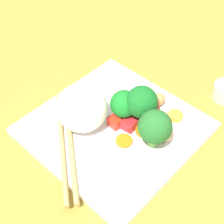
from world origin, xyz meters
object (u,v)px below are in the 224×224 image
object	(u,v)px
broccoli_floret_1	(142,102)
chopstick_pair	(66,142)
carrot_slice_3	(146,101)
square_plate	(114,128)
rice_mound	(82,108)

from	to	relation	value
broccoli_floret_1	chopstick_pair	bearing A→B (deg)	-25.51
broccoli_floret_1	carrot_slice_3	size ratio (longest dim) A/B	3.53
carrot_slice_3	chopstick_pair	world-z (taller)	chopstick_pair
square_plate	rice_mound	bearing A→B (deg)	-51.54
square_plate	broccoli_floret_1	bearing A→B (deg)	145.75
square_plate	carrot_slice_3	xyz separation A→B (cm)	(-7.70, 0.20, 0.94)
rice_mound	broccoli_floret_1	bearing A→B (deg)	136.37
square_plate	broccoli_floret_1	distance (cm)	6.67
rice_mound	broccoli_floret_1	world-z (taller)	rice_mound
rice_mound	carrot_slice_3	bearing A→B (deg)	158.91
square_plate	rice_mound	size ratio (longest dim) A/B	3.07
chopstick_pair	square_plate	bearing A→B (deg)	106.62
square_plate	chopstick_pair	world-z (taller)	chopstick_pair
rice_mound	carrot_slice_3	distance (cm)	12.15
rice_mound	chopstick_pair	bearing A→B (deg)	12.23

